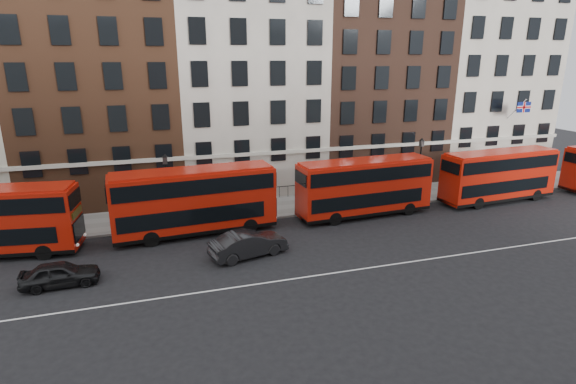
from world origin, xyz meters
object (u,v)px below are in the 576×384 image
object	(u,v)px
bus_b	(194,200)
car_front	(249,244)
bus_c	(364,186)
car_rear	(60,274)
traffic_light	(516,166)
bus_d	(498,175)

from	to	relation	value
bus_b	car_front	xyz separation A→B (m)	(2.82, -4.75, -1.72)
bus_c	car_rear	size ratio (longest dim) A/B	2.69
car_rear	traffic_light	size ratio (longest dim) A/B	1.24
bus_d	car_front	xyz separation A→B (m)	(-23.03, -4.75, -1.58)
bus_b	car_rear	world-z (taller)	bus_b
bus_d	traffic_light	bearing A→B (deg)	23.43
car_front	traffic_light	distance (m)	27.52
bus_b	bus_d	distance (m)	25.85
bus_c	traffic_light	world-z (taller)	bus_c
traffic_light	car_front	bearing A→B (deg)	-166.02
car_rear	car_front	world-z (taller)	car_front
bus_c	bus_d	bearing A→B (deg)	-3.43
car_front	bus_d	bearing A→B (deg)	-92.42
traffic_light	car_rear	bearing A→B (deg)	-168.83
bus_b	bus_c	distance (m)	13.10
car_front	bus_b	bearing A→B (deg)	16.58
bus_b	traffic_light	bearing A→B (deg)	-0.33
traffic_light	bus_d	bearing A→B (deg)	-152.51
bus_d	traffic_light	world-z (taller)	bus_d
bus_d	bus_b	bearing A→B (deg)	175.94
bus_d	car_front	distance (m)	23.57
bus_c	traffic_light	bearing A→B (deg)	3.14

